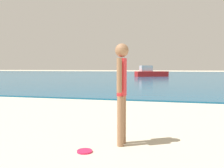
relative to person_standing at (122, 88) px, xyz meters
name	(u,v)px	position (x,y,z in m)	size (l,w,h in m)	color
water	(155,75)	(-1.42, 34.92, -0.89)	(160.00, 60.00, 0.06)	#14567F
person_standing	(122,88)	(0.00, 0.00, 0.00)	(0.21, 0.37, 1.61)	#936B4C
frisbee	(85,151)	(-0.46, -0.46, -0.90)	(0.23, 0.23, 0.03)	#E51E4C
boat_far	(150,73)	(-1.63, 27.09, -0.37)	(4.31, 3.06, 1.41)	red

